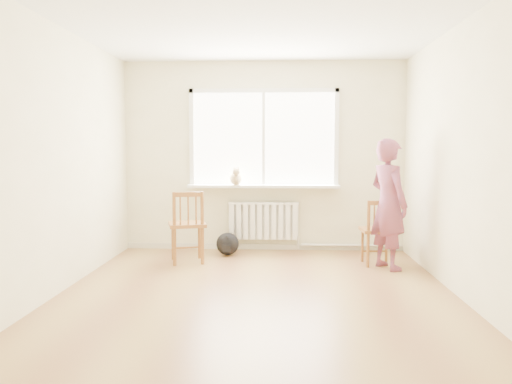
# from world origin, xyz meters

# --- Properties ---
(floor) EXTENTS (4.50, 4.50, 0.00)m
(floor) POSITION_xyz_m (0.00, 0.00, 0.00)
(floor) COLOR #A17A42
(floor) RESTS_ON ground
(ceiling) EXTENTS (4.50, 4.50, 0.00)m
(ceiling) POSITION_xyz_m (0.00, 0.00, 2.70)
(ceiling) COLOR white
(ceiling) RESTS_ON back_wall
(back_wall) EXTENTS (4.00, 0.01, 2.70)m
(back_wall) POSITION_xyz_m (0.00, 2.25, 1.35)
(back_wall) COLOR #F2E9C2
(back_wall) RESTS_ON ground
(window) EXTENTS (2.12, 0.05, 1.42)m
(window) POSITION_xyz_m (0.00, 2.22, 1.66)
(window) COLOR white
(window) RESTS_ON back_wall
(windowsill) EXTENTS (2.15, 0.22, 0.04)m
(windowsill) POSITION_xyz_m (0.00, 2.14, 0.93)
(windowsill) COLOR white
(windowsill) RESTS_ON back_wall
(radiator) EXTENTS (1.00, 0.12, 0.55)m
(radiator) POSITION_xyz_m (0.00, 2.16, 0.44)
(radiator) COLOR white
(radiator) RESTS_ON back_wall
(heating_pipe) EXTENTS (1.40, 0.04, 0.04)m
(heating_pipe) POSITION_xyz_m (1.25, 2.19, 0.08)
(heating_pipe) COLOR silver
(heating_pipe) RESTS_ON back_wall
(baseboard) EXTENTS (4.00, 0.03, 0.08)m
(baseboard) POSITION_xyz_m (0.00, 2.23, 0.04)
(baseboard) COLOR beige
(baseboard) RESTS_ON ground
(chair_left) EXTENTS (0.56, 0.54, 0.93)m
(chair_left) POSITION_xyz_m (-0.94, 1.34, 0.47)
(chair_left) COLOR #92582A
(chair_left) RESTS_ON floor
(chair_right) EXTENTS (0.43, 0.41, 0.83)m
(chair_right) POSITION_xyz_m (1.47, 1.32, 0.42)
(chair_right) COLOR #92582A
(chair_right) RESTS_ON floor
(person) EXTENTS (0.60, 0.69, 1.58)m
(person) POSITION_xyz_m (1.55, 1.15, 0.79)
(person) COLOR #BB3F3E
(person) RESTS_ON floor
(cat) EXTENTS (0.20, 0.39, 0.26)m
(cat) POSITION_xyz_m (-0.38, 2.05, 1.06)
(cat) COLOR #D5B591
(cat) RESTS_ON windowsill
(backpack) EXTENTS (0.37, 0.32, 0.31)m
(backpack) POSITION_xyz_m (-0.48, 1.82, 0.16)
(backpack) COLOR black
(backpack) RESTS_ON floor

